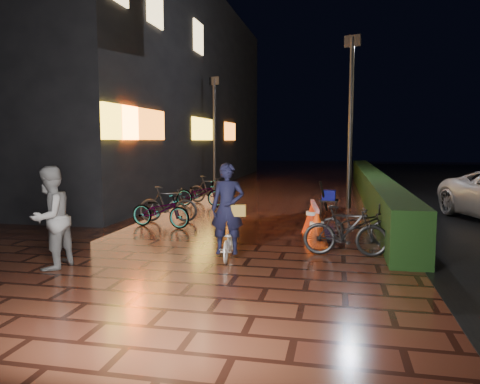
% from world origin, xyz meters
% --- Properties ---
extents(ground, '(80.00, 80.00, 0.00)m').
position_xyz_m(ground, '(0.00, 0.00, 0.00)').
color(ground, '#381911').
rests_on(ground, ground).
extents(hedge, '(0.70, 20.00, 1.00)m').
position_xyz_m(hedge, '(3.30, 8.00, 0.50)').
color(hedge, black).
rests_on(hedge, ground).
extents(bystander_person, '(0.70, 0.87, 1.71)m').
position_xyz_m(bystander_person, '(-2.56, -3.02, 0.86)').
color(bystander_person, '#5D5D5F').
rests_on(bystander_person, ground).
extents(storefront_block, '(12.09, 22.00, 9.00)m').
position_xyz_m(storefront_block, '(-9.50, 11.50, 4.50)').
color(storefront_block, black).
rests_on(storefront_block, ground).
extents(lamp_post_hedge, '(0.50, 0.26, 5.33)m').
position_xyz_m(lamp_post_hedge, '(2.44, 5.23, 2.93)').
color(lamp_post_hedge, black).
rests_on(lamp_post_hedge, ground).
extents(lamp_post_sf, '(0.45, 0.18, 4.68)m').
position_xyz_m(lamp_post_sf, '(-2.88, 8.76, 2.58)').
color(lamp_post_sf, black).
rests_on(lamp_post_sf, ground).
extents(cyclist, '(0.65, 1.25, 1.74)m').
position_xyz_m(cyclist, '(0.18, -1.80, 0.65)').
color(cyclist, silver).
rests_on(cyclist, ground).
extents(traffic_barrier, '(0.65, 1.89, 0.77)m').
position_xyz_m(traffic_barrier, '(1.61, 0.27, 0.38)').
color(traffic_barrier, '#FA430D').
rests_on(traffic_barrier, ground).
extents(cart_assembly, '(0.56, 0.53, 0.98)m').
position_xyz_m(cart_assembly, '(1.83, 3.99, 0.50)').
color(cart_assembly, black).
rests_on(cart_assembly, ground).
extents(parked_bikes_storefront, '(1.77, 5.32, 0.93)m').
position_xyz_m(parked_bikes_storefront, '(-2.22, 3.13, 0.44)').
color(parked_bikes_storefront, black).
rests_on(parked_bikes_storefront, ground).
extents(parked_bikes_hedge, '(1.84, 1.58, 0.93)m').
position_xyz_m(parked_bikes_hedge, '(2.38, -0.59, 0.44)').
color(parked_bikes_hedge, black).
rests_on(parked_bikes_hedge, ground).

